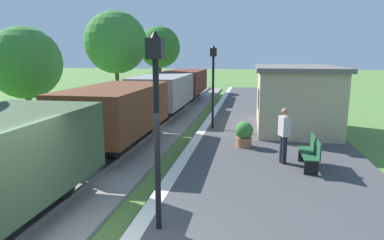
{
  "coord_description": "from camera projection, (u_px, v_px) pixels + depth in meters",
  "views": [
    {
      "loc": [
        2.47,
        -4.65,
        3.53
      ],
      "look_at": [
        0.3,
        7.64,
        1.09
      ],
      "focal_mm": 31.41,
      "sensor_mm": 36.0,
      "label": 1
    }
  ],
  "objects": [
    {
      "name": "freight_train",
      "position": [
        144.0,
        101.0,
        15.55
      ],
      "size": [
        2.5,
        26.0,
        2.12
      ],
      "color": "#384C33",
      "rests_on": "rail_near"
    },
    {
      "name": "station_hut",
      "position": [
        294.0,
        97.0,
        15.15
      ],
      "size": [
        3.5,
        5.8,
        2.78
      ],
      "color": "tan",
      "rests_on": "platform_slab"
    },
    {
      "name": "bench_near_hut",
      "position": [
        311.0,
        152.0,
        9.79
      ],
      "size": [
        0.42,
        1.5,
        0.91
      ],
      "color": "#1E4C2D",
      "rests_on": "platform_slab"
    },
    {
      "name": "bench_down_platform",
      "position": [
        282.0,
        104.0,
        19.59
      ],
      "size": [
        0.42,
        1.5,
        0.91
      ],
      "color": "#1E4C2D",
      "rests_on": "platform_slab"
    },
    {
      "name": "person_waiting",
      "position": [
        284.0,
        133.0,
        10.16
      ],
      "size": [
        0.36,
        0.44,
        1.71
      ],
      "rotation": [
        0.0,
        0.0,
        3.5
      ],
      "color": "black",
      "rests_on": "platform_slab"
    },
    {
      "name": "potted_planter",
      "position": [
        244.0,
        134.0,
        12.1
      ],
      "size": [
        0.64,
        0.64,
        0.92
      ],
      "color": "#9E6642",
      "rests_on": "platform_slab"
    },
    {
      "name": "lamp_post_near",
      "position": [
        156.0,
        96.0,
        5.97
      ],
      "size": [
        0.28,
        0.28,
        3.7
      ],
      "color": "black",
      "rests_on": "platform_slab"
    },
    {
      "name": "lamp_post_far",
      "position": [
        213.0,
        72.0,
        14.7
      ],
      "size": [
        0.28,
        0.28,
        3.7
      ],
      "color": "black",
      "rests_on": "platform_slab"
    },
    {
      "name": "tree_trackside_far",
      "position": [
        25.0,
        63.0,
        16.0
      ],
      "size": [
        3.43,
        3.43,
        4.86
      ],
      "color": "#4C3823",
      "rests_on": "ground"
    },
    {
      "name": "tree_field_left",
      "position": [
        116.0,
        42.0,
        24.2
      ],
      "size": [
        4.48,
        4.48,
        6.64
      ],
      "color": "#4C3823",
      "rests_on": "ground"
    },
    {
      "name": "tree_field_distant",
      "position": [
        160.0,
        47.0,
        31.12
      ],
      "size": [
        3.83,
        3.83,
        6.13
      ],
      "color": "#4C3823",
      "rests_on": "ground"
    }
  ]
}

